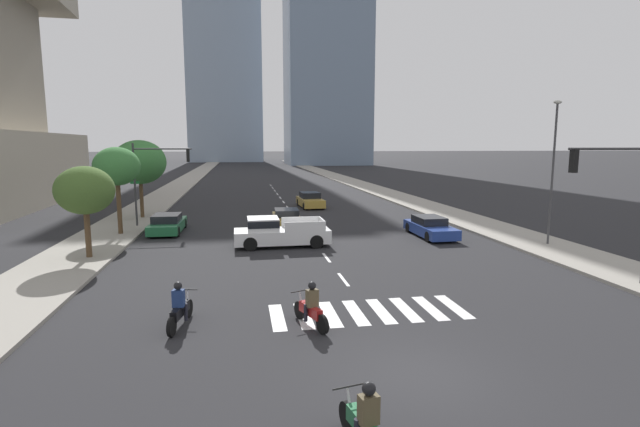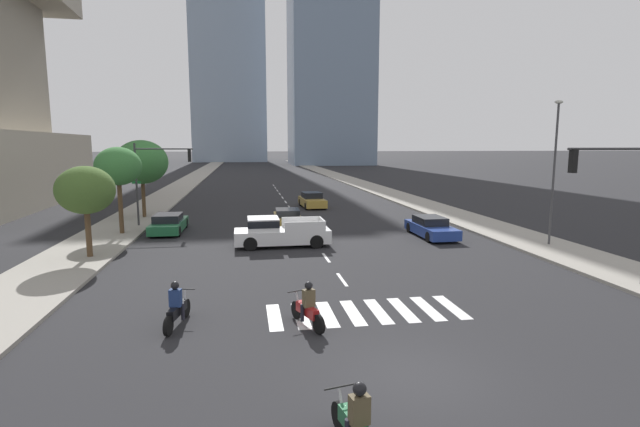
# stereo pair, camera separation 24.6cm
# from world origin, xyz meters

# --- Properties ---
(ground_plane) EXTENTS (800.00, 800.00, 0.00)m
(ground_plane) POSITION_xyz_m (0.00, 0.00, 0.00)
(ground_plane) COLOR #232326
(sidewalk_east) EXTENTS (4.00, 260.00, 0.15)m
(sidewalk_east) POSITION_xyz_m (12.63, 30.00, 0.07)
(sidewalk_east) COLOR gray
(sidewalk_east) RESTS_ON ground
(sidewalk_west) EXTENTS (4.00, 260.00, 0.15)m
(sidewalk_west) POSITION_xyz_m (-12.63, 30.00, 0.07)
(sidewalk_west) COLOR gray
(sidewalk_west) RESTS_ON ground
(crosswalk_near) EXTENTS (6.75, 2.51, 0.01)m
(crosswalk_near) POSITION_xyz_m (0.00, 4.66, 0.00)
(crosswalk_near) COLOR silver
(crosswalk_near) RESTS_ON ground
(lane_divider_center) EXTENTS (0.14, 50.00, 0.01)m
(lane_divider_center) POSITION_xyz_m (0.00, 32.66, 0.00)
(lane_divider_center) COLOR silver
(lane_divider_center) RESTS_ON ground
(motorcycle_lead) EXTENTS (0.79, 2.20, 1.49)m
(motorcycle_lead) POSITION_xyz_m (-6.25, 4.38, 0.58)
(motorcycle_lead) COLOR black
(motorcycle_lead) RESTS_ON ground
(motorcycle_trailing) EXTENTS (0.79, 2.18, 1.49)m
(motorcycle_trailing) POSITION_xyz_m (-2.08, -2.70, 0.58)
(motorcycle_trailing) COLOR black
(motorcycle_trailing) RESTS_ON ground
(motorcycle_third) EXTENTS (1.00, 1.97, 1.49)m
(motorcycle_third) POSITION_xyz_m (-2.15, 3.70, 0.58)
(motorcycle_third) COLOR black
(motorcycle_third) RESTS_ON ground
(pickup_truck) EXTENTS (5.38, 2.07, 1.67)m
(pickup_truck) POSITION_xyz_m (-2.26, 15.81, 0.81)
(pickup_truck) COLOR silver
(pickup_truck) RESTS_ON ground
(sedan_green_0) EXTENTS (2.02, 4.76, 1.24)m
(sedan_green_0) POSITION_xyz_m (-9.05, 21.28, 0.57)
(sedan_green_0) COLOR #1E6038
(sedan_green_0) RESTS_ON ground
(sedan_gold_1) EXTENTS (2.13, 4.62, 1.38)m
(sedan_gold_1) POSITION_xyz_m (2.07, 32.23, 0.63)
(sedan_gold_1) COLOR #B28E38
(sedan_gold_1) RESTS_ON ground
(sedan_gold_2) EXTENTS (2.07, 4.63, 1.24)m
(sedan_gold_2) POSITION_xyz_m (-1.09, 22.49, 0.57)
(sedan_gold_2) COLOR #B28E38
(sedan_gold_2) RESTS_ON ground
(sedan_blue_3) EXTENTS (1.90, 4.81, 1.25)m
(sedan_blue_3) POSITION_xyz_m (7.46, 17.13, 0.58)
(sedan_blue_3) COLOR navy
(sedan_blue_3) RESTS_ON ground
(traffic_signal_near) EXTENTS (4.05, 0.28, 5.82)m
(traffic_signal_near) POSITION_xyz_m (10.36, 5.60, 4.11)
(traffic_signal_near) COLOR #333335
(traffic_signal_near) RESTS_ON sidewalk_east
(traffic_signal_far) EXTENTS (4.18, 0.28, 5.69)m
(traffic_signal_far) POSITION_xyz_m (-9.99, 23.58, 4.04)
(traffic_signal_far) COLOR #333335
(traffic_signal_far) RESTS_ON sidewalk_west
(street_lamp_east) EXTENTS (0.50, 0.24, 7.98)m
(street_lamp_east) POSITION_xyz_m (12.93, 13.27, 4.74)
(street_lamp_east) COLOR #3F3F42
(street_lamp_east) RESTS_ON sidewalk_east
(street_tree_nearest) EXTENTS (2.80, 2.80, 4.55)m
(street_tree_nearest) POSITION_xyz_m (-11.83, 14.22, 3.49)
(street_tree_nearest) COLOR #4C3823
(street_tree_nearest) RESTS_ON sidewalk_west
(street_tree_second) EXTENTS (2.82, 2.82, 5.45)m
(street_tree_second) POSITION_xyz_m (-11.83, 20.63, 4.37)
(street_tree_second) COLOR #4C3823
(street_tree_second) RESTS_ON sidewalk_west
(street_tree_third) EXTENTS (3.95, 3.95, 5.94)m
(street_tree_third) POSITION_xyz_m (-11.83, 27.56, 4.39)
(street_tree_third) COLOR #4C3823
(street_tree_third) RESTS_ON sidewalk_west
(office_tower_left_skyline) EXTENTS (24.29, 27.78, 102.13)m
(office_tower_left_skyline) POSITION_xyz_m (-8.56, 161.63, 50.54)
(office_tower_left_skyline) COLOR #8C9EB2
(office_tower_left_skyline) RESTS_ON ground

